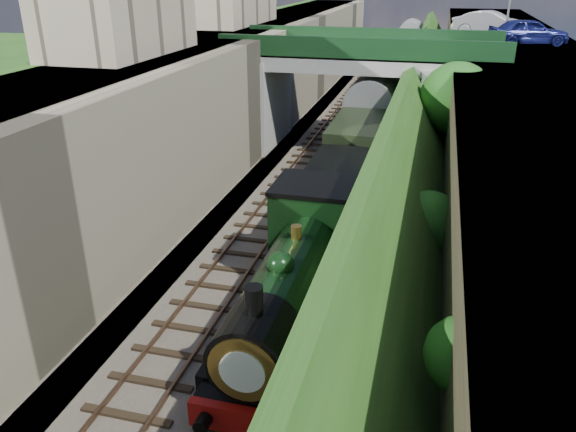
{
  "coord_description": "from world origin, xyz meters",
  "views": [
    {
      "loc": [
        4.75,
        -10.18,
        10.64
      ],
      "look_at": [
        0.0,
        8.01,
        2.34
      ],
      "focal_mm": 35.0,
      "sensor_mm": 36.0,
      "label": 1
    }
  ],
  "objects_px": {
    "car_blue": "(528,32)",
    "tender": "(337,201)",
    "locomotive": "(295,282)",
    "tree": "(458,101)",
    "road_bridge": "(370,88)",
    "car_silver": "(490,24)"
  },
  "relations": [
    {
      "from": "tree",
      "to": "locomotive",
      "type": "distance_m",
      "value": 15.39
    },
    {
      "from": "road_bridge",
      "to": "locomotive",
      "type": "xyz_separation_m",
      "value": [
        0.26,
        -19.77,
        -2.18
      ]
    },
    {
      "from": "car_blue",
      "to": "tender",
      "type": "relative_size",
      "value": 0.79
    },
    {
      "from": "car_silver",
      "to": "car_blue",
      "type": "bearing_deg",
      "value": -141.07
    },
    {
      "from": "car_blue",
      "to": "locomotive",
      "type": "xyz_separation_m",
      "value": [
        -8.78,
        -24.61,
        -5.17
      ]
    },
    {
      "from": "road_bridge",
      "to": "car_silver",
      "type": "relative_size",
      "value": 3.14
    },
    {
      "from": "locomotive",
      "to": "tender",
      "type": "distance_m",
      "value": 7.37
    },
    {
      "from": "tree",
      "to": "car_blue",
      "type": "xyz_separation_m",
      "value": [
        4.07,
        10.22,
        2.41
      ]
    },
    {
      "from": "road_bridge",
      "to": "tender",
      "type": "distance_m",
      "value": 12.65
    },
    {
      "from": "road_bridge",
      "to": "tree",
      "type": "bearing_deg",
      "value": -47.25
    },
    {
      "from": "car_blue",
      "to": "car_silver",
      "type": "xyz_separation_m",
      "value": [
        -1.93,
        4.96,
        0.03
      ]
    },
    {
      "from": "locomotive",
      "to": "car_blue",
      "type": "bearing_deg",
      "value": 70.36
    },
    {
      "from": "car_silver",
      "to": "locomotive",
      "type": "relative_size",
      "value": 0.5
    },
    {
      "from": "tree",
      "to": "tender",
      "type": "relative_size",
      "value": 1.1
    },
    {
      "from": "car_blue",
      "to": "tree",
      "type": "bearing_deg",
      "value": 143.23
    },
    {
      "from": "road_bridge",
      "to": "car_silver",
      "type": "xyz_separation_m",
      "value": [
        7.11,
        9.8,
        3.01
      ]
    },
    {
      "from": "road_bridge",
      "to": "car_blue",
      "type": "relative_size",
      "value": 3.37
    },
    {
      "from": "road_bridge",
      "to": "car_silver",
      "type": "bearing_deg",
      "value": 54.04
    },
    {
      "from": "tree",
      "to": "car_silver",
      "type": "bearing_deg",
      "value": 81.97
    },
    {
      "from": "road_bridge",
      "to": "tree",
      "type": "relative_size",
      "value": 2.42
    },
    {
      "from": "car_blue",
      "to": "locomotive",
      "type": "distance_m",
      "value": 26.64
    },
    {
      "from": "tender",
      "to": "locomotive",
      "type": "bearing_deg",
      "value": -90.0
    }
  ]
}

